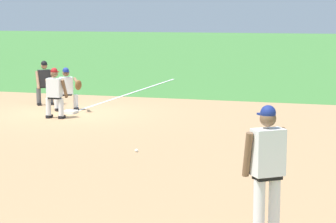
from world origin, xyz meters
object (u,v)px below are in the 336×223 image
pitcher (267,167)px  umpire (45,81)px  baseball (136,151)px  first_baseman (67,87)px  baserunner (55,91)px  first_base_bag (70,112)px

pitcher → umpire: (10.97, 9.00, -0.27)m
baseball → umpire: (6.01, 5.40, 0.76)m
first_baseman → baserunner: size_ratio=0.92×
baseball → baserunner: 5.31m
first_baseman → umpire: bearing=53.7°
pitcher → umpire: 14.19m
first_base_bag → first_baseman: bearing=33.6°
first_baseman → baserunner: baserunner is taller
first_base_bag → first_baseman: size_ratio=0.28×
first_base_bag → baseball: bearing=-140.4°
baserunner → umpire: bearing=33.6°
pitcher → first_baseman: size_ratio=1.39×
first_base_bag → baserunner: baserunner is taller
baserunner → pitcher: bearing=-139.2°
baserunner → umpire: size_ratio=1.00×
first_base_bag → baserunner: 1.24m
first_base_bag → baseball: (-4.61, -3.82, -0.01)m
pitcher → umpire: size_ratio=1.27×
first_base_bag → pitcher: (-9.56, -7.42, 1.01)m
first_baseman → umpire: (0.93, 1.27, 0.06)m
baseball → pitcher: (-4.95, -3.60, 1.02)m
first_baseman → baserunner: (-1.46, -0.32, 0.06)m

